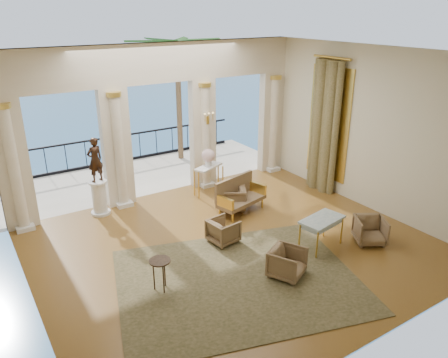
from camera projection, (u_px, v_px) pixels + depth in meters
floor at (234, 246)px, 10.58m from camera, size 9.00×9.00×0.00m
room_walls at (266, 143)px, 8.65m from camera, size 9.00×9.00×9.00m
arcade at (161, 111)px, 12.62m from camera, size 9.00×0.56×4.50m
terrace at (140, 175)px, 15.14m from camera, size 10.00×3.60×0.10m
balustrade at (123, 151)px, 16.22m from camera, size 9.00×0.06×1.03m
palm_tree at (177, 47)px, 15.25m from camera, size 2.00×2.00×4.50m
curtain at (324, 127)px, 13.17m from camera, size 0.33×1.40×4.09m
window_frame at (329, 124)px, 13.23m from camera, size 0.04×1.60×3.40m
wall_sconce at (208, 119)px, 13.21m from camera, size 0.30×0.11×0.33m
rug at (238, 280)px, 9.24m from camera, size 5.85×5.10×0.02m
armchair_a at (287, 261)px, 9.28m from camera, size 0.91×0.89×0.71m
armchair_b at (370, 229)px, 10.62m from camera, size 0.94×0.92×0.72m
armchair_c at (232, 197)px, 12.37m from camera, size 0.96×0.97×0.75m
armchair_d at (223, 230)px, 10.65m from camera, size 0.69×0.72×0.66m
settee at (239, 195)px, 12.23m from camera, size 1.60×0.98×0.99m
game_table at (322, 222)px, 10.30m from camera, size 1.19×0.79×0.76m
pedestal at (99, 198)px, 12.07m from camera, size 0.53×0.53×0.98m
statue at (95, 160)px, 11.66m from camera, size 0.51×0.41×1.23m
console_table at (209, 171)px, 13.25m from camera, size 1.04×0.73×0.92m
urn at (208, 156)px, 13.08m from camera, size 0.40×0.40×0.53m
side_table at (160, 265)px, 8.71m from camera, size 0.43×0.43×0.71m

